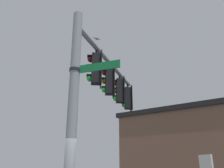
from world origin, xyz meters
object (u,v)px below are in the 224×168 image
traffic_light_mid_outer (119,91)px  bird_flying (97,39)px  traffic_light_arm_end (127,98)px  street_name_sign (87,68)px  traffic_light_mid_inner (109,81)px  traffic_light_nearest_pole (95,69)px

traffic_light_mid_outer → bird_flying: (1.09, 0.99, 3.15)m
traffic_light_arm_end → street_name_sign: traffic_light_arm_end is taller
traffic_light_mid_inner → street_name_sign: 2.78m
traffic_light_mid_outer → bird_flying: bearing=42.2°
traffic_light_mid_outer → traffic_light_arm_end: bearing=-26.3°
traffic_light_nearest_pole → traffic_light_arm_end: bearing=-26.3°
traffic_light_mid_outer → street_name_sign: (-3.74, 1.41, -0.60)m
traffic_light_mid_inner → traffic_light_mid_outer: 1.30m
traffic_light_nearest_pole → traffic_light_arm_end: same height
street_name_sign → bird_flying: bird_flying is taller
traffic_light_nearest_pole → traffic_light_mid_outer: bearing=-26.3°
traffic_light_arm_end → bird_flying: 3.52m
traffic_light_mid_inner → street_name_sign: traffic_light_mid_inner is taller
street_name_sign → traffic_light_mid_inner: bearing=-18.1°
traffic_light_mid_outer → traffic_light_arm_end: (1.16, -0.57, 0.00)m
bird_flying → traffic_light_nearest_pole: bearing=177.3°
traffic_light_mid_outer → bird_flying: size_ratio=3.54×
street_name_sign → traffic_light_arm_end: bearing=-22.1°
traffic_light_nearest_pole → traffic_light_arm_end: 3.89m
traffic_light_mid_outer → street_name_sign: 4.05m
traffic_light_arm_end → street_name_sign: size_ratio=0.99×
traffic_light_nearest_pole → street_name_sign: size_ratio=0.99×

